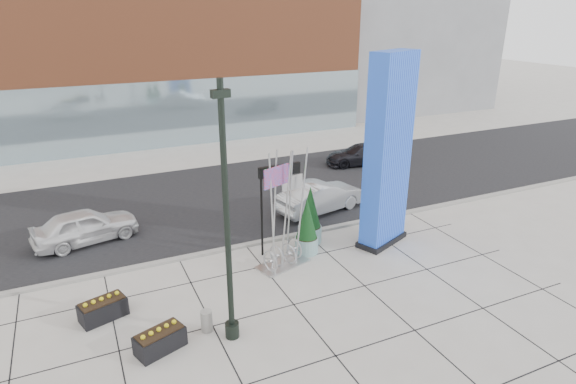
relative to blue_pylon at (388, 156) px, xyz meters
name	(u,v)px	position (x,y,z in m)	size (l,w,h in m)	color
ground	(258,297)	(-6.75, -1.85, -4.06)	(160.00, 160.00, 0.00)	#9E9991
street_asphalt	(191,203)	(-6.75, 8.15, -4.05)	(80.00, 12.00, 0.02)	black
curb_edge	(225,249)	(-6.75, 2.15, -4.00)	(80.00, 0.30, 0.12)	gray
tower_podium	(147,67)	(-5.75, 25.15, 1.44)	(34.00, 10.00, 11.00)	#A3522F
tower_glass_front	(162,115)	(-5.75, 20.35, -1.56)	(34.00, 0.60, 5.00)	#8CA5B2
building_grey_parking	(373,18)	(19.25, 30.15, 4.94)	(20.00, 18.00, 18.00)	slate
blue_pylon	(388,156)	(0.00, 0.00, 0.00)	(2.76, 2.00, 8.40)	#0D33CB
lamp_post	(228,243)	(-8.32, -3.63, -0.69)	(0.54, 0.45, 8.23)	black
public_art_sculpture	(283,236)	(-4.92, -0.04, -2.77)	(2.38, 1.65, 4.92)	#BABCC0
concrete_bollard	(207,321)	(-8.98, -2.99, -3.69)	(0.38, 0.38, 0.75)	gray
overhead_street_sign	(276,179)	(-4.71, 1.09, -0.67)	(1.86, 0.24, 3.95)	black
round_planter_east	(378,211)	(0.12, 0.59, -2.81)	(1.06, 1.06, 2.64)	#7BA5A6
round_planter_mid	(307,227)	(-3.55, 0.53, -2.87)	(1.01, 1.01, 2.52)	#7BA5A6
round_planter_west	(310,216)	(-2.95, 1.40, -2.79)	(1.07, 1.07, 2.67)	#7BA5A6
box_planter_north	(103,308)	(-12.01, -0.85, -3.67)	(1.68, 1.18, 0.84)	black
box_planter_south	(160,339)	(-10.55, -3.32, -3.68)	(1.67, 1.22, 0.83)	black
car_white_west	(85,226)	(-12.16, 5.58, -3.28)	(1.83, 4.54, 1.55)	white
car_silver_mid	(321,197)	(-0.84, 4.30, -3.26)	(1.69, 4.85, 1.60)	#B2B6BA
car_dark_east	(361,155)	(5.49, 10.34, -3.37)	(1.92, 4.72, 1.37)	black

